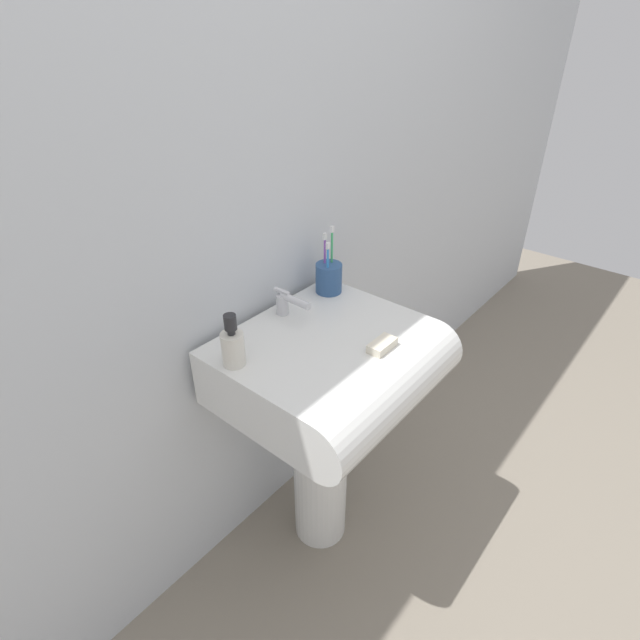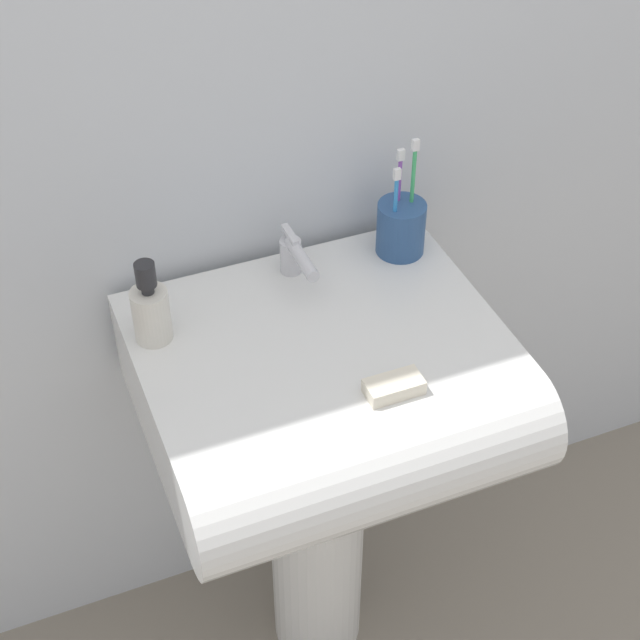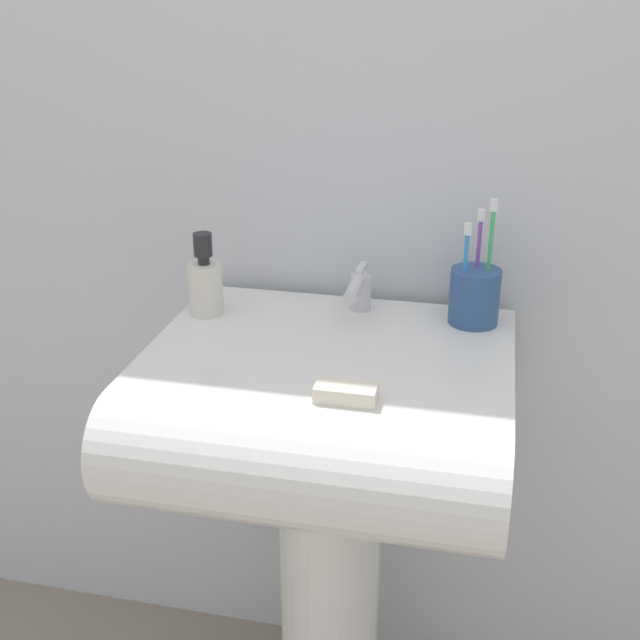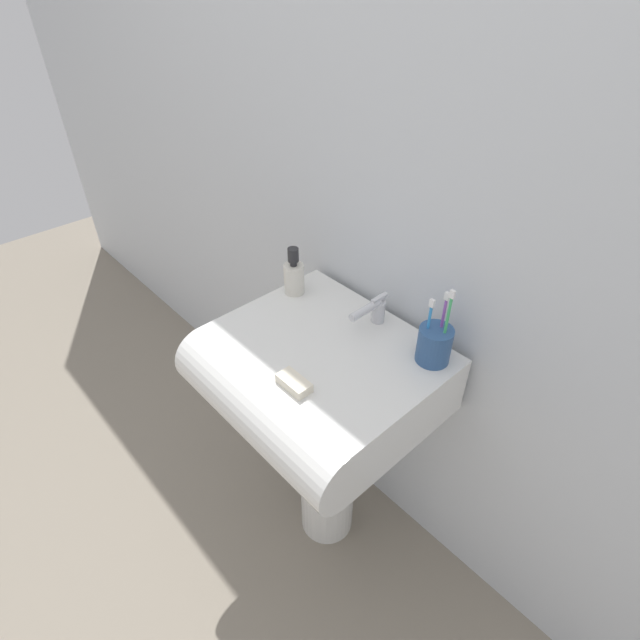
# 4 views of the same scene
# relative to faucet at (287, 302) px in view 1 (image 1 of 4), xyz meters

# --- Properties ---
(ground_plane) EXTENTS (6.00, 6.00, 0.00)m
(ground_plane) POSITION_rel_faucet_xyz_m (-0.02, -0.15, -0.90)
(ground_plane) COLOR gray
(ground_plane) RESTS_ON ground
(wall_back) EXTENTS (5.00, 0.05, 2.40)m
(wall_back) POSITION_rel_faucet_xyz_m (-0.02, 0.12, 0.30)
(wall_back) COLOR silver
(wall_back) RESTS_ON ground
(sink_pedestal) EXTENTS (0.18, 0.18, 0.68)m
(sink_pedestal) POSITION_rel_faucet_xyz_m (-0.02, -0.15, -0.56)
(sink_pedestal) COLOR white
(sink_pedestal) RESTS_ON ground
(sink_basin) EXTENTS (0.58, 0.52, 0.17)m
(sink_basin) POSITION_rel_faucet_xyz_m (-0.02, -0.21, -0.13)
(sink_basin) COLOR white
(sink_basin) RESTS_ON sink_pedestal
(faucet) EXTENTS (0.04, 0.13, 0.08)m
(faucet) POSITION_rel_faucet_xyz_m (0.00, 0.00, 0.00)
(faucet) COLOR silver
(faucet) RESTS_ON sink_basin
(toothbrush_cup) EXTENTS (0.09, 0.09, 0.22)m
(toothbrush_cup) POSITION_rel_faucet_xyz_m (0.20, 0.00, 0.01)
(toothbrush_cup) COLOR #2D5184
(toothbrush_cup) RESTS_ON sink_basin
(soap_bottle) EXTENTS (0.06, 0.06, 0.15)m
(soap_bottle) POSITION_rel_faucet_xyz_m (-0.26, -0.06, 0.01)
(soap_bottle) COLOR silver
(soap_bottle) RESTS_ON sink_basin
(bar_soap) EXTENTS (0.09, 0.04, 0.02)m
(bar_soap) POSITION_rel_faucet_xyz_m (0.04, -0.31, -0.03)
(bar_soap) COLOR silver
(bar_soap) RESTS_ON sink_basin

